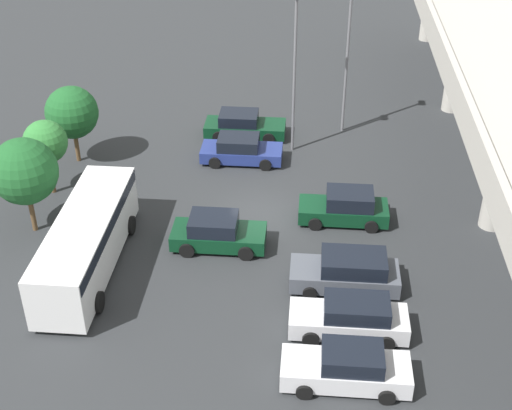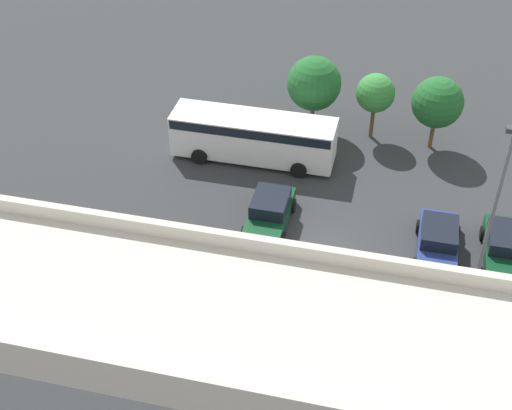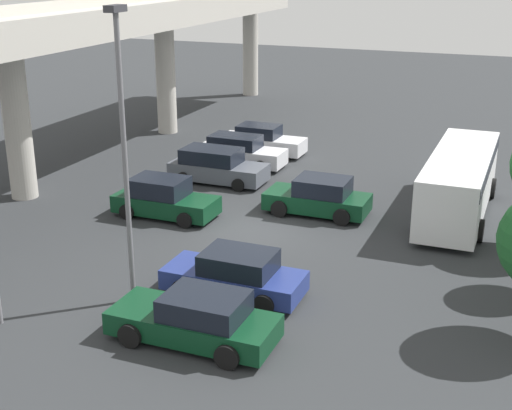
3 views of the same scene
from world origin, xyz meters
TOP-DOWN VIEW (x-y plane):
  - ground_plane at (0.00, 0.00)m, footprint 116.23×116.23m
  - parked_car_0 at (-8.64, -1.62)m, footprint 2.18×4.82m
  - parked_car_1 at (-5.50, -1.46)m, footprint 2.12×4.56m
  - parked_car_2 at (0.17, 4.29)m, footprint 2.08×4.37m
  - parked_car_3 at (2.85, -1.69)m, footprint 2.16×4.38m
  - parked_car_4 at (5.37, 4.27)m, footprint 2.18×4.67m
  - parked_car_5 at (8.31, 4.34)m, footprint 1.99×4.68m
  - parked_car_6 at (11.01, 4.15)m, footprint 2.00×4.71m
  - shuttle_bus at (5.00, -7.17)m, footprint 9.19×2.67m
  - lamp_post_near_aisle at (-7.12, 1.40)m, footprint 0.70×0.35m
  - lamp_post_mid_lot at (-9.90, 4.35)m, footprint 0.70×0.35m
  - tree_front_left at (-4.78, -10.66)m, footprint 2.91×2.91m
  - tree_front_centre at (-1.29, -10.96)m, footprint 2.25×2.25m
  - tree_front_right at (2.25, -10.71)m, footprint 3.16×3.16m

SIDE VIEW (x-z plane):
  - ground_plane at x=0.00m, z-range 0.00..0.00m
  - parked_car_1 at x=-5.50m, z-range -0.05..1.46m
  - parked_car_0 at x=-8.64m, z-range -0.05..1.47m
  - parked_car_6 at x=11.01m, z-range -0.07..1.54m
  - parked_car_3 at x=2.85m, z-range -0.05..1.56m
  - parked_car_2 at x=0.17m, z-range -0.06..1.60m
  - parked_car_5 at x=8.31m, z-range -0.04..1.58m
  - parked_car_4 at x=5.37m, z-range -0.04..1.61m
  - shuttle_bus at x=5.00m, z-range 0.26..2.92m
  - tree_front_centre at x=-1.29m, z-range 0.90..4.98m
  - tree_front_left at x=-4.78m, z-range 0.76..5.20m
  - tree_front_right at x=2.25m, z-range 0.83..5.67m
  - lamp_post_mid_lot at x=-9.90m, z-range 0.70..9.36m
  - lamp_post_near_aisle at x=-7.12m, z-range 0.71..9.87m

